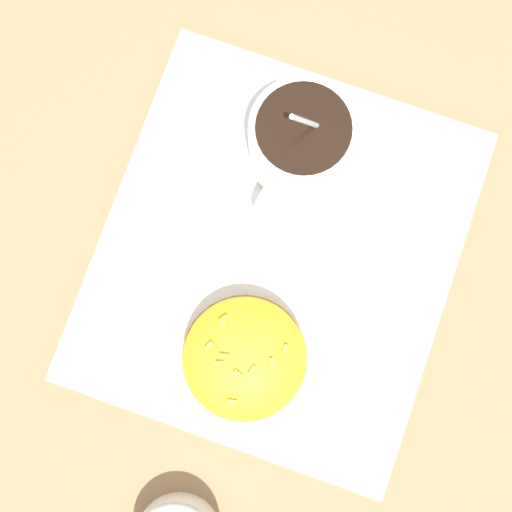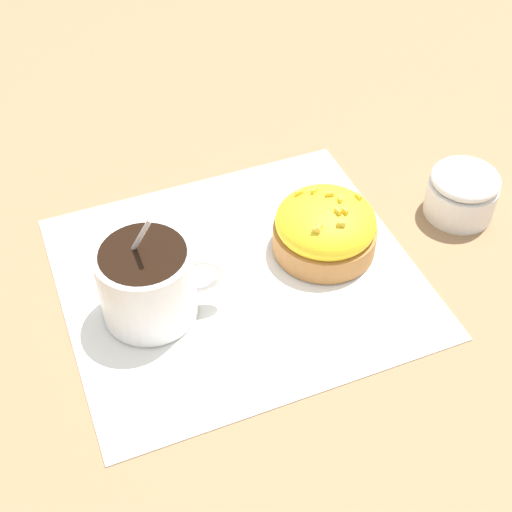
{
  "view_description": "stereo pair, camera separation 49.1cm",
  "coord_description": "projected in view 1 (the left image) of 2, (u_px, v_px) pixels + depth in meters",
  "views": [
    {
      "loc": [
        0.08,
        -0.0,
        0.57
      ],
      "look_at": [
        0.01,
        -0.02,
        0.04
      ],
      "focal_mm": 50.0,
      "sensor_mm": 36.0,
      "label": 1
    },
    {
      "loc": [
        -0.2,
        -0.39,
        0.47
      ],
      "look_at": [
        0.01,
        -0.02,
        0.04
      ],
      "focal_mm": 50.0,
      "sensor_mm": 36.0,
      "label": 2
    }
  ],
  "objects": [
    {
      "name": "ground_plane",
      "position": [
        278.0,
        255.0,
        0.58
      ],
      "size": [
        3.0,
        3.0,
        0.0
      ],
      "primitive_type": "plane",
      "color": "#93704C"
    },
    {
      "name": "paper_napkin",
      "position": [
        278.0,
        255.0,
        0.58
      ],
      "size": [
        0.35,
        0.32,
        0.0
      ],
      "color": "white",
      "rests_on": "ground_plane"
    },
    {
      "name": "coffee_cup",
      "position": [
        305.0,
        143.0,
        0.55
      ],
      "size": [
        0.11,
        0.08,
        0.11
      ],
      "color": "white",
      "rests_on": "paper_napkin"
    },
    {
      "name": "frosted_pastry",
      "position": [
        246.0,
        358.0,
        0.54
      ],
      "size": [
        0.1,
        0.1,
        0.06
      ],
      "color": "#B2753D",
      "rests_on": "paper_napkin"
    }
  ]
}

